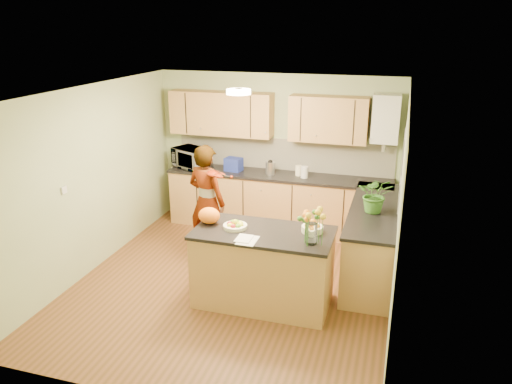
# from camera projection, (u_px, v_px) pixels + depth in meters

# --- Properties ---
(floor) EXTENTS (4.50, 4.50, 0.00)m
(floor) POSITION_uv_depth(u_px,v_px,m) (234.00, 283.00, 6.58)
(floor) COLOR #553818
(floor) RESTS_ON ground
(ceiling) EXTENTS (4.00, 4.50, 0.02)m
(ceiling) POSITION_uv_depth(u_px,v_px,m) (230.00, 92.00, 5.76)
(ceiling) COLOR silver
(ceiling) RESTS_ON wall_back
(wall_back) EXTENTS (4.00, 0.02, 2.50)m
(wall_back) POSITION_uv_depth(u_px,v_px,m) (277.00, 151.00, 8.21)
(wall_back) COLOR #93A576
(wall_back) RESTS_ON floor
(wall_front) EXTENTS (4.00, 0.02, 2.50)m
(wall_front) POSITION_uv_depth(u_px,v_px,m) (143.00, 279.00, 4.13)
(wall_front) COLOR #93A576
(wall_front) RESTS_ON floor
(wall_left) EXTENTS (0.02, 4.50, 2.50)m
(wall_left) POSITION_uv_depth(u_px,v_px,m) (92.00, 180.00, 6.71)
(wall_left) COLOR #93A576
(wall_left) RESTS_ON floor
(wall_right) EXTENTS (0.02, 4.50, 2.50)m
(wall_right) POSITION_uv_depth(u_px,v_px,m) (399.00, 210.00, 5.63)
(wall_right) COLOR #93A576
(wall_right) RESTS_ON floor
(back_counter) EXTENTS (3.64, 0.62, 0.94)m
(back_counter) POSITION_uv_depth(u_px,v_px,m) (278.00, 202.00, 8.16)
(back_counter) COLOR #AB8044
(back_counter) RESTS_ON floor
(right_counter) EXTENTS (0.62, 2.24, 0.94)m
(right_counter) POSITION_uv_depth(u_px,v_px,m) (372.00, 240.00, 6.73)
(right_counter) COLOR #AB8044
(right_counter) RESTS_ON floor
(splashback) EXTENTS (3.60, 0.02, 0.52)m
(splashback) POSITION_uv_depth(u_px,v_px,m) (283.00, 154.00, 8.19)
(splashback) COLOR white
(splashback) RESTS_ON back_counter
(upper_cabinets) EXTENTS (3.20, 0.34, 0.70)m
(upper_cabinets) POSITION_uv_depth(u_px,v_px,m) (264.00, 116.00, 7.91)
(upper_cabinets) COLOR #AB8044
(upper_cabinets) RESTS_ON wall_back
(boiler) EXTENTS (0.40, 0.30, 0.86)m
(boiler) POSITION_uv_depth(u_px,v_px,m) (386.00, 119.00, 7.39)
(boiler) COLOR silver
(boiler) RESTS_ON wall_back
(window_right) EXTENTS (0.01, 1.30, 1.05)m
(window_right) POSITION_uv_depth(u_px,v_px,m) (402.00, 170.00, 6.08)
(window_right) COLOR silver
(window_right) RESTS_ON wall_right
(light_switch) EXTENTS (0.02, 0.09, 0.09)m
(light_switch) POSITION_uv_depth(u_px,v_px,m) (64.00, 190.00, 6.15)
(light_switch) COLOR silver
(light_switch) RESTS_ON wall_left
(ceiling_lamp) EXTENTS (0.30, 0.30, 0.07)m
(ceiling_lamp) POSITION_uv_depth(u_px,v_px,m) (239.00, 92.00, 6.05)
(ceiling_lamp) COLOR #FFEABF
(ceiling_lamp) RESTS_ON ceiling
(peninsula_island) EXTENTS (1.64, 0.84, 0.94)m
(peninsula_island) POSITION_uv_depth(u_px,v_px,m) (263.00, 267.00, 5.99)
(peninsula_island) COLOR #AB8044
(peninsula_island) RESTS_ON floor
(fruit_dish) EXTENTS (0.28, 0.28, 0.10)m
(fruit_dish) POSITION_uv_depth(u_px,v_px,m) (235.00, 225.00, 5.92)
(fruit_dish) COLOR #F7EFC5
(fruit_dish) RESTS_ON peninsula_island
(orange_bowl) EXTENTS (0.25, 0.25, 0.15)m
(orange_bowl) POSITION_uv_depth(u_px,v_px,m) (312.00, 227.00, 5.81)
(orange_bowl) COLOR #F7EFC5
(orange_bowl) RESTS_ON peninsula_island
(flower_vase) EXTENTS (0.29, 0.29, 0.53)m
(flower_vase) POSITION_uv_depth(u_px,v_px,m) (312.00, 214.00, 5.40)
(flower_vase) COLOR silver
(flower_vase) RESTS_ON peninsula_island
(orange_bag) EXTENTS (0.33, 0.31, 0.20)m
(orange_bag) POSITION_uv_depth(u_px,v_px,m) (209.00, 216.00, 6.04)
(orange_bag) COLOR orange
(orange_bag) RESTS_ON peninsula_island
(papers) EXTENTS (0.21, 0.29, 0.01)m
(papers) POSITION_uv_depth(u_px,v_px,m) (248.00, 240.00, 5.59)
(papers) COLOR white
(papers) RESTS_ON peninsula_island
(violinist) EXTENTS (0.70, 0.57, 1.67)m
(violinist) POSITION_uv_depth(u_px,v_px,m) (207.00, 202.00, 7.11)
(violinist) COLOR #EAB58F
(violinist) RESTS_ON floor
(violin) EXTENTS (0.61, 0.53, 0.15)m
(violin) POSITION_uv_depth(u_px,v_px,m) (213.00, 173.00, 6.69)
(violin) COLOR #580F05
(violin) RESTS_ON violinist
(microwave) EXTENTS (0.72, 0.62, 0.33)m
(microwave) POSITION_uv_depth(u_px,v_px,m) (191.00, 158.00, 8.33)
(microwave) COLOR silver
(microwave) RESTS_ON back_counter
(blue_box) EXTENTS (0.30, 0.24, 0.21)m
(blue_box) POSITION_uv_depth(u_px,v_px,m) (234.00, 164.00, 8.17)
(blue_box) COLOR navy
(blue_box) RESTS_ON back_counter
(kettle) EXTENTS (0.15, 0.15, 0.28)m
(kettle) POSITION_uv_depth(u_px,v_px,m) (270.00, 168.00, 7.97)
(kettle) COLOR silver
(kettle) RESTS_ON back_counter
(jar_cream) EXTENTS (0.12, 0.12, 0.16)m
(jar_cream) POSITION_uv_depth(u_px,v_px,m) (299.00, 171.00, 7.93)
(jar_cream) COLOR #F7EFC5
(jar_cream) RESTS_ON back_counter
(jar_white) EXTENTS (0.13, 0.13, 0.18)m
(jar_white) POSITION_uv_depth(u_px,v_px,m) (304.00, 172.00, 7.81)
(jar_white) COLOR silver
(jar_white) RESTS_ON back_counter
(potted_plant) EXTENTS (0.44, 0.39, 0.48)m
(potted_plant) POSITION_uv_depth(u_px,v_px,m) (376.00, 194.00, 6.35)
(potted_plant) COLOR #3A7527
(potted_plant) RESTS_ON right_counter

